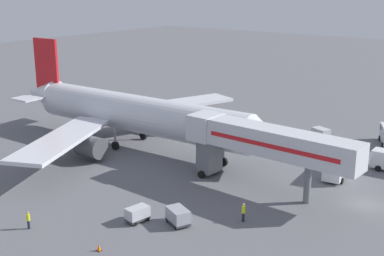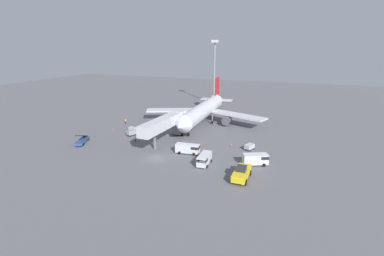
% 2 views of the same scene
% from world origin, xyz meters
% --- Properties ---
extents(ground_plane, '(300.00, 300.00, 0.00)m').
position_xyz_m(ground_plane, '(0.00, 0.00, 0.00)').
color(ground_plane, slate).
extents(airplane_at_gate, '(39.97, 42.42, 13.01)m').
position_xyz_m(airplane_at_gate, '(0.20, 31.06, 4.33)').
color(airplane_at_gate, silver).
rests_on(airplane_at_gate, ground).
extents(jet_bridge, '(4.04, 19.38, 6.89)m').
position_xyz_m(jet_bridge, '(-2.76, 10.32, 5.14)').
color(jet_bridge, silver).
rests_on(jet_bridge, ground).
extents(pushback_tug, '(2.81, 6.49, 2.75)m').
position_xyz_m(pushback_tug, '(19.80, -3.35, 1.27)').
color(pushback_tug, yellow).
rests_on(pushback_tug, ground).
extents(belt_loader_truck, '(4.29, 6.56, 3.09)m').
position_xyz_m(belt_loader_truck, '(-22.51, 1.70, 0.76)').
color(belt_loader_truck, '#2D4C8E').
rests_on(belt_loader_truck, ground).
extents(service_van_far_center, '(2.41, 5.25, 2.26)m').
position_xyz_m(service_van_far_center, '(11.11, 0.35, 1.29)').
color(service_van_far_center, silver).
rests_on(service_van_far_center, ground).
extents(service_van_near_right, '(5.53, 4.03, 2.39)m').
position_xyz_m(service_van_near_right, '(21.23, 4.30, 1.36)').
color(service_van_near_right, silver).
rests_on(service_van_near_right, ground).
extents(service_van_near_left, '(5.70, 2.64, 2.24)m').
position_xyz_m(service_van_near_left, '(5.60, 5.06, 1.28)').
color(service_van_near_left, silver).
rests_on(service_van_near_left, ground).
extents(baggage_cart_outer_left, '(2.24, 1.51, 1.38)m').
position_xyz_m(baggage_cart_outer_left, '(-16.06, 15.02, 0.77)').
color(baggage_cart_outer_left, '#38383D').
rests_on(baggage_cart_outer_left, ground).
extents(baggage_cart_mid_left, '(2.26, 2.69, 1.50)m').
position_xyz_m(baggage_cart_mid_left, '(-14.30, 11.76, 0.83)').
color(baggage_cart_mid_left, '#38383D').
rests_on(baggage_cart_mid_left, ground).
extents(baggage_cart_near_center, '(2.31, 2.76, 1.39)m').
position_xyz_m(baggage_cart_near_center, '(18.31, 12.70, 0.77)').
color(baggage_cart_near_center, '#38383D').
rests_on(baggage_cart_near_center, ground).
extents(ground_crew_worker_foreground, '(0.47, 0.47, 1.76)m').
position_xyz_m(ground_crew_worker_foreground, '(-10.28, 7.45, 0.93)').
color(ground_crew_worker_foreground, '#1E2333').
rests_on(ground_crew_worker_foreground, ground).
extents(ground_crew_worker_midground, '(0.36, 0.36, 1.64)m').
position_xyz_m(ground_crew_worker_midground, '(-22.90, 21.61, 0.87)').
color(ground_crew_worker_midground, '#1E2333').
rests_on(ground_crew_worker_midground, ground).
extents(safety_cone_alpha, '(0.45, 0.45, 0.69)m').
position_xyz_m(safety_cone_alpha, '(13.63, 13.72, 0.34)').
color(safety_cone_alpha, black).
rests_on(safety_cone_alpha, ground).
extents(safety_cone_bravo, '(0.39, 0.39, 0.60)m').
position_xyz_m(safety_cone_bravo, '(-21.85, 13.86, 0.30)').
color(safety_cone_bravo, black).
rests_on(safety_cone_bravo, ground).
extents(safety_cone_charlie, '(0.40, 0.40, 0.61)m').
position_xyz_m(safety_cone_charlie, '(6.65, 11.44, 0.30)').
color(safety_cone_charlie, black).
rests_on(safety_cone_charlie, ground).
extents(apron_light_mast, '(2.40, 2.40, 26.24)m').
position_xyz_m(apron_light_mast, '(-6.10, 62.05, 18.15)').
color(apron_light_mast, '#93969B').
rests_on(apron_light_mast, ground).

